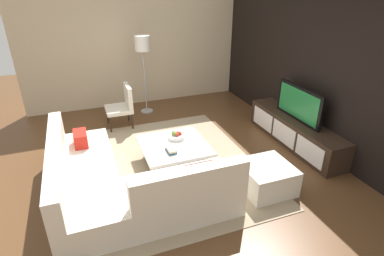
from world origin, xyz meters
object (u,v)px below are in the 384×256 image
accent_chair_near (123,104)px  media_console (294,132)px  television (299,104)px  ottoman (266,177)px  fruit_bowl (176,136)px  coffee_table (174,154)px  floor_lamp (143,48)px  book_stack (171,150)px  sectional_couch (118,183)px

accent_chair_near → media_console: bearing=52.9°
television → ottoman: size_ratio=1.63×
ottoman → fruit_bowl: 1.61m
coffee_table → fruit_bowl: 0.31m
coffee_table → floor_lamp: floor_lamp is taller
television → fruit_bowl: bearing=-97.2°
media_console → television: television is taller
coffee_table → media_console: bearing=87.5°
book_stack → television: bearing=92.9°
ottoman → accent_chair_near: bearing=-152.1°
ottoman → sectional_couch: bearing=-103.7°
coffee_table → ottoman: size_ratio=1.51×
media_console → television: 0.55m
media_console → coffee_table: 2.30m
accent_chair_near → ottoman: size_ratio=1.24×
floor_lamp → book_stack: floor_lamp is taller
sectional_couch → accent_chair_near: size_ratio=2.81×
television → ottoman: 1.72m
media_console → sectional_couch: sectional_couch is taller
ottoman → fruit_bowl: (-1.29, -0.94, 0.23)m
book_stack → ottoman: bearing=52.5°
media_console → ottoman: size_ratio=3.24×
sectional_couch → ottoman: 2.10m
television → floor_lamp: floor_lamp is taller
television → book_stack: size_ratio=5.38×
television → sectional_couch: size_ratio=0.47×
media_console → book_stack: bearing=-87.1°
accent_chair_near → floor_lamp: 1.28m
ottoman → television: bearing=128.7°
television → accent_chair_near: bearing=-124.3°
floor_lamp → ottoman: size_ratio=2.46×
coffee_table → floor_lamp: 2.71m
accent_chair_near → ottoman: accent_chair_near is taller
book_stack → floor_lamp: bearing=175.3°
accent_chair_near → ottoman: bearing=25.1°
sectional_couch → fruit_bowl: bearing=125.9°
media_console → coffee_table: bearing=-92.5°
sectional_couch → floor_lamp: size_ratio=1.42×
media_console → accent_chair_near: size_ratio=2.61×
accent_chair_near → book_stack: 2.08m
ottoman → book_stack: (-0.89, -1.16, 0.21)m
sectional_couch → ottoman: sectional_couch is taller
sectional_couch → coffee_table: size_ratio=2.32×
coffee_table → floor_lamp: (-2.40, 0.09, 1.26)m
media_console → book_stack: 2.42m
media_console → book_stack: size_ratio=10.67×
television → sectional_couch: television is taller
sectional_couch → floor_lamp: 3.41m
sectional_couch → fruit_bowl: 1.36m
television → ottoman: (1.01, -1.26, -0.60)m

